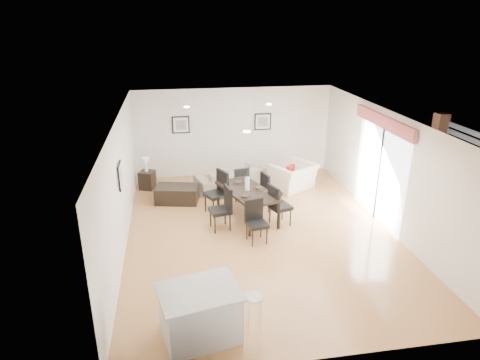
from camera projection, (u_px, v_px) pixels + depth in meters
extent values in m
plane|color=#B17D48|center=(260.00, 232.00, 9.92)|extent=(8.00, 8.00, 0.00)
cube|color=silver|center=(234.00, 132.00, 13.12)|extent=(6.00, 0.04, 2.70)
cube|color=silver|center=(322.00, 281.00, 5.75)|extent=(6.00, 0.04, 2.70)
cube|color=silver|center=(121.00, 186.00, 8.98)|extent=(0.04, 8.00, 2.70)
cube|color=silver|center=(387.00, 170.00, 9.89)|extent=(0.04, 8.00, 2.70)
cube|color=white|center=(262.00, 117.00, 8.95)|extent=(6.00, 8.00, 0.02)
imported|color=gray|center=(233.00, 177.00, 12.38)|extent=(2.29, 1.40, 0.63)
imported|color=white|center=(293.00, 176.00, 12.26)|extent=(1.53, 1.47, 0.76)
imported|color=#335223|center=(451.00, 181.00, 11.96)|extent=(0.42, 0.42, 0.73)
cube|color=black|center=(247.00, 191.00, 10.34)|extent=(1.43, 2.00, 0.06)
cylinder|color=black|center=(250.00, 222.00, 9.61)|extent=(0.07, 0.07, 0.69)
cylinder|color=black|center=(218.00, 196.00, 11.00)|extent=(0.07, 0.07, 0.69)
cylinder|color=black|center=(279.00, 215.00, 9.95)|extent=(0.07, 0.07, 0.69)
cylinder|color=black|center=(245.00, 191.00, 11.34)|extent=(0.07, 0.07, 0.69)
cube|color=black|center=(220.00, 211.00, 9.91)|extent=(0.54, 0.54, 0.08)
cube|color=black|center=(228.00, 198.00, 9.87)|extent=(0.15, 0.47, 0.56)
cylinder|color=black|center=(211.00, 218.00, 10.10)|extent=(0.04, 0.04, 0.42)
cylinder|color=black|center=(225.00, 216.00, 10.22)|extent=(0.04, 0.04, 0.42)
cylinder|color=black|center=(215.00, 225.00, 9.78)|extent=(0.04, 0.04, 0.42)
cylinder|color=black|center=(230.00, 223.00, 9.90)|extent=(0.04, 0.04, 0.42)
cube|color=black|center=(216.00, 195.00, 10.73)|extent=(0.66, 0.66, 0.09)
cube|color=black|center=(223.00, 181.00, 10.73)|extent=(0.27, 0.47, 0.59)
cylinder|color=black|center=(205.00, 204.00, 10.87)|extent=(0.04, 0.04, 0.45)
cylinder|color=black|center=(218.00, 200.00, 11.07)|extent=(0.04, 0.04, 0.45)
cylinder|color=black|center=(214.00, 209.00, 10.57)|extent=(0.04, 0.04, 0.45)
cylinder|color=black|center=(226.00, 205.00, 10.78)|extent=(0.04, 0.04, 0.45)
cube|color=black|center=(280.00, 207.00, 10.13)|extent=(0.57, 0.57, 0.08)
cube|color=black|center=(274.00, 197.00, 9.94)|extent=(0.20, 0.45, 0.54)
cylinder|color=black|center=(290.00, 218.00, 10.15)|extent=(0.04, 0.04, 0.42)
cylinder|color=black|center=(278.00, 221.00, 9.99)|extent=(0.04, 0.04, 0.42)
cylinder|color=black|center=(282.00, 212.00, 10.44)|extent=(0.04, 0.04, 0.42)
cylinder|color=black|center=(270.00, 215.00, 10.29)|extent=(0.04, 0.04, 0.42)
cube|color=black|center=(272.00, 193.00, 10.96)|extent=(0.55, 0.55, 0.08)
cube|color=black|center=(265.00, 184.00, 10.79)|extent=(0.18, 0.44, 0.53)
cylinder|color=black|center=(281.00, 203.00, 10.97)|extent=(0.03, 0.03, 0.41)
cylinder|color=black|center=(269.00, 205.00, 10.84)|extent=(0.03, 0.03, 0.41)
cylinder|color=black|center=(274.00, 198.00, 11.27)|extent=(0.03, 0.03, 0.41)
cylinder|color=black|center=(262.00, 200.00, 11.13)|extent=(0.03, 0.03, 0.41)
cube|color=black|center=(257.00, 224.00, 9.34)|extent=(0.50, 0.50, 0.07)
cube|color=black|center=(254.00, 210.00, 9.40)|extent=(0.43, 0.14, 0.51)
cylinder|color=black|center=(253.00, 239.00, 9.22)|extent=(0.03, 0.03, 0.39)
cylinder|color=black|center=(247.00, 232.00, 9.51)|extent=(0.03, 0.03, 0.39)
cylinder|color=black|center=(267.00, 236.00, 9.33)|extent=(0.03, 0.03, 0.39)
cylinder|color=black|center=(261.00, 229.00, 9.62)|extent=(0.03, 0.03, 0.39)
cube|color=black|center=(239.00, 185.00, 11.55)|extent=(0.51, 0.51, 0.07)
cube|color=black|center=(242.00, 178.00, 11.30)|extent=(0.42, 0.15, 0.51)
cylinder|color=black|center=(242.00, 189.00, 11.84)|extent=(0.03, 0.03, 0.39)
cylinder|color=black|center=(247.00, 194.00, 11.55)|extent=(0.03, 0.03, 0.39)
cylinder|color=black|center=(231.00, 191.00, 11.72)|extent=(0.03, 0.03, 0.39)
cylinder|color=black|center=(236.00, 196.00, 11.43)|extent=(0.03, 0.03, 0.39)
cylinder|color=white|center=(247.00, 184.00, 10.27)|extent=(0.11, 0.11, 0.33)
cylinder|color=black|center=(259.00, 189.00, 10.37)|extent=(0.32, 0.32, 0.01)
cylinder|color=black|center=(259.00, 188.00, 10.36)|extent=(0.17, 0.17, 0.05)
cylinder|color=black|center=(238.00, 183.00, 10.72)|extent=(0.32, 0.32, 0.01)
cylinder|color=black|center=(238.00, 182.00, 10.71)|extent=(0.17, 0.17, 0.05)
cylinder|color=black|center=(245.00, 198.00, 9.89)|extent=(0.32, 0.32, 0.01)
cylinder|color=black|center=(245.00, 196.00, 9.88)|extent=(0.17, 0.17, 0.05)
cube|color=black|center=(177.00, 194.00, 11.45)|extent=(1.22, 0.87, 0.44)
cube|color=black|center=(147.00, 180.00, 12.31)|extent=(0.51, 0.51, 0.53)
cylinder|color=white|center=(146.00, 169.00, 12.18)|extent=(0.10, 0.10, 0.18)
cone|color=white|center=(146.00, 162.00, 12.11)|extent=(0.21, 0.21, 0.23)
cube|color=#A01714|center=(290.00, 171.00, 12.06)|extent=(0.31, 0.30, 0.33)
cube|color=silver|center=(200.00, 315.00, 6.56)|extent=(1.27, 1.05, 0.79)
cube|color=#BABABC|center=(199.00, 292.00, 6.41)|extent=(1.38, 1.17, 0.06)
cylinder|color=white|center=(254.00, 297.00, 6.61)|extent=(0.29, 0.29, 0.04)
cylinder|color=silver|center=(258.00, 309.00, 6.82)|extent=(0.02, 0.02, 0.62)
cylinder|color=silver|center=(246.00, 311.00, 6.79)|extent=(0.02, 0.02, 0.62)
cylinder|color=silver|center=(249.00, 319.00, 6.61)|extent=(0.02, 0.02, 0.62)
cylinder|color=silver|center=(261.00, 317.00, 6.64)|extent=(0.02, 0.02, 0.62)
cube|color=black|center=(181.00, 125.00, 12.74)|extent=(0.52, 0.03, 0.52)
cube|color=white|center=(181.00, 125.00, 12.74)|extent=(0.44, 0.04, 0.44)
cube|color=#565551|center=(181.00, 125.00, 12.74)|extent=(0.30, 0.04, 0.30)
cube|color=black|center=(263.00, 122.00, 13.12)|extent=(0.52, 0.03, 0.52)
cube|color=white|center=(263.00, 122.00, 13.12)|extent=(0.44, 0.04, 0.44)
cube|color=#565551|center=(263.00, 122.00, 13.12)|extent=(0.30, 0.04, 0.30)
cube|color=black|center=(120.00, 176.00, 8.69)|extent=(0.03, 0.52, 0.52)
cube|color=white|center=(120.00, 176.00, 8.69)|extent=(0.04, 0.44, 0.44)
cube|color=#565551|center=(120.00, 176.00, 8.69)|extent=(0.04, 0.30, 0.30)
cube|color=white|center=(379.00, 175.00, 10.24)|extent=(0.02, 2.40, 2.25)
cube|color=black|center=(379.00, 175.00, 10.24)|extent=(0.03, 0.05, 2.25)
cube|color=black|center=(384.00, 128.00, 9.83)|extent=(0.03, 2.50, 0.05)
cube|color=maroon|center=(384.00, 121.00, 9.77)|extent=(0.10, 2.70, 0.28)
plane|color=gray|center=(448.00, 211.00, 10.96)|extent=(6.00, 6.00, 0.00)
cube|color=brown|center=(437.00, 146.00, 12.97)|extent=(0.35, 0.35, 2.00)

